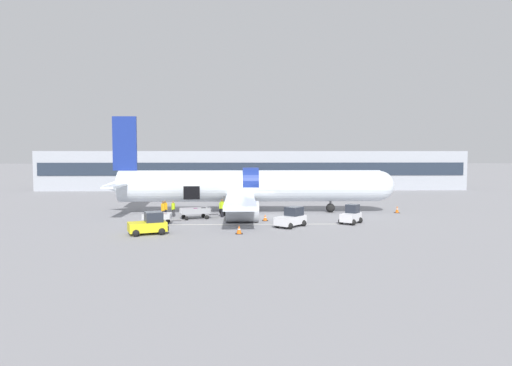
{
  "coord_description": "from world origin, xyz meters",
  "views": [
    {
      "loc": [
        -2.2,
        -46.79,
        6.47
      ],
      "look_at": [
        -0.59,
        1.29,
        3.35
      ],
      "focal_mm": 32.0,
      "sensor_mm": 36.0,
      "label": 1
    }
  ],
  "objects_px": {
    "airplane": "(246,187)",
    "baggage_cart_loading": "(196,213)",
    "ground_crew_loader_a": "(165,209)",
    "ground_crew_supervisor": "(222,208)",
    "baggage_cart_queued": "(158,219)",
    "baggage_tug_lead": "(149,225)",
    "ground_crew_driver": "(163,210)",
    "ground_crew_loader_b": "(173,208)",
    "baggage_tug_rear": "(351,216)",
    "baggage_tug_mid": "(291,218)"
  },
  "relations": [
    {
      "from": "airplane",
      "to": "baggage_cart_loading",
      "type": "bearing_deg",
      "value": -138.0
    },
    {
      "from": "ground_crew_loader_a",
      "to": "ground_crew_supervisor",
      "type": "relative_size",
      "value": 0.94
    },
    {
      "from": "airplane",
      "to": "baggage_cart_queued",
      "type": "xyz_separation_m",
      "value": [
        -8.22,
        -7.99,
        -2.3
      ]
    },
    {
      "from": "baggage_cart_loading",
      "to": "ground_crew_supervisor",
      "type": "height_order",
      "value": "ground_crew_supervisor"
    },
    {
      "from": "baggage_tug_lead",
      "to": "ground_crew_driver",
      "type": "bearing_deg",
      "value": 91.95
    },
    {
      "from": "baggage_cart_loading",
      "to": "ground_crew_loader_a",
      "type": "distance_m",
      "value": 3.41
    },
    {
      "from": "ground_crew_supervisor",
      "to": "baggage_tug_lead",
      "type": "bearing_deg",
      "value": -119.7
    },
    {
      "from": "airplane",
      "to": "ground_crew_loader_b",
      "type": "xyz_separation_m",
      "value": [
        -7.54,
        -2.91,
        -1.98
      ]
    },
    {
      "from": "baggage_tug_lead",
      "to": "baggage_tug_rear",
      "type": "distance_m",
      "value": 18.25
    },
    {
      "from": "baggage_tug_mid",
      "to": "baggage_cart_loading",
      "type": "xyz_separation_m",
      "value": [
        -8.9,
        5.17,
        -0.17
      ]
    },
    {
      "from": "baggage_tug_lead",
      "to": "baggage_tug_mid",
      "type": "relative_size",
      "value": 1.04
    },
    {
      "from": "baggage_tug_rear",
      "to": "ground_crew_driver",
      "type": "distance_m",
      "value": 18.17
    },
    {
      "from": "ground_crew_loader_a",
      "to": "ground_crew_loader_b",
      "type": "distance_m",
      "value": 0.93
    },
    {
      "from": "baggage_cart_queued",
      "to": "baggage_cart_loading",
      "type": "bearing_deg",
      "value": 47.4
    },
    {
      "from": "baggage_tug_rear",
      "to": "baggage_tug_mid",
      "type": "bearing_deg",
      "value": -163.94
    },
    {
      "from": "baggage_cart_queued",
      "to": "ground_crew_loader_a",
      "type": "xyz_separation_m",
      "value": [
        -0.05,
        4.49,
        0.39
      ]
    },
    {
      "from": "baggage_tug_mid",
      "to": "baggage_cart_queued",
      "type": "xyz_separation_m",
      "value": [
        -12.07,
        1.72,
        -0.22
      ]
    },
    {
      "from": "baggage_tug_lead",
      "to": "baggage_cart_loading",
      "type": "relative_size",
      "value": 0.9
    },
    {
      "from": "baggage_tug_rear",
      "to": "baggage_cart_loading",
      "type": "height_order",
      "value": "baggage_tug_rear"
    },
    {
      "from": "ground_crew_loader_b",
      "to": "baggage_tug_lead",
      "type": "bearing_deg",
      "value": -92.53
    },
    {
      "from": "airplane",
      "to": "ground_crew_driver",
      "type": "relative_size",
      "value": 17.75
    },
    {
      "from": "baggage_tug_mid",
      "to": "ground_crew_supervisor",
      "type": "bearing_deg",
      "value": 135.31
    },
    {
      "from": "baggage_tug_rear",
      "to": "baggage_cart_queued",
      "type": "distance_m",
      "value": 17.8
    },
    {
      "from": "airplane",
      "to": "ground_crew_loader_a",
      "type": "height_order",
      "value": "airplane"
    },
    {
      "from": "ground_crew_loader_b",
      "to": "ground_crew_driver",
      "type": "height_order",
      "value": "ground_crew_driver"
    },
    {
      "from": "baggage_tug_mid",
      "to": "baggage_cart_queued",
      "type": "relative_size",
      "value": 0.94
    },
    {
      "from": "airplane",
      "to": "baggage_tug_mid",
      "type": "relative_size",
      "value": 9.69
    },
    {
      "from": "ground_crew_loader_b",
      "to": "ground_crew_loader_a",
      "type": "bearing_deg",
      "value": -141.05
    },
    {
      "from": "baggage_cart_loading",
      "to": "ground_crew_loader_a",
      "type": "xyz_separation_m",
      "value": [
        -3.22,
        1.04,
        0.34
      ]
    },
    {
      "from": "baggage_cart_loading",
      "to": "ground_crew_loader_b",
      "type": "height_order",
      "value": "ground_crew_loader_b"
    },
    {
      "from": "airplane",
      "to": "ground_crew_supervisor",
      "type": "height_order",
      "value": "airplane"
    },
    {
      "from": "baggage_cart_queued",
      "to": "ground_crew_supervisor",
      "type": "relative_size",
      "value": 1.9
    },
    {
      "from": "ground_crew_loader_a",
      "to": "ground_crew_supervisor",
      "type": "bearing_deg",
      "value": 0.96
    },
    {
      "from": "airplane",
      "to": "baggage_tug_lead",
      "type": "bearing_deg",
      "value": -121.58
    },
    {
      "from": "ground_crew_loader_a",
      "to": "baggage_cart_loading",
      "type": "bearing_deg",
      "value": -17.89
    },
    {
      "from": "baggage_cart_queued",
      "to": "ground_crew_loader_b",
      "type": "height_order",
      "value": "ground_crew_loader_b"
    },
    {
      "from": "baggage_tug_mid",
      "to": "baggage_tug_rear",
      "type": "xyz_separation_m",
      "value": [
        5.72,
        1.65,
        -0.02
      ]
    },
    {
      "from": "baggage_tug_lead",
      "to": "baggage_tug_mid",
      "type": "distance_m",
      "value": 12.29
    },
    {
      "from": "baggage_cart_loading",
      "to": "baggage_tug_mid",
      "type": "bearing_deg",
      "value": -30.14
    },
    {
      "from": "airplane",
      "to": "baggage_cart_queued",
      "type": "bearing_deg",
      "value": -135.8
    },
    {
      "from": "baggage_tug_lead",
      "to": "baggage_tug_rear",
      "type": "xyz_separation_m",
      "value": [
        17.57,
        4.94,
        -0.05
      ]
    },
    {
      "from": "baggage_cart_loading",
      "to": "baggage_cart_queued",
      "type": "relative_size",
      "value": 1.09
    },
    {
      "from": "ground_crew_loader_a",
      "to": "ground_crew_loader_b",
      "type": "xyz_separation_m",
      "value": [
        0.72,
        0.58,
        -0.06
      ]
    },
    {
      "from": "ground_crew_loader_b",
      "to": "ground_crew_driver",
      "type": "relative_size",
      "value": 0.89
    },
    {
      "from": "baggage_tug_rear",
      "to": "ground_crew_loader_b",
      "type": "distance_m",
      "value": 17.88
    },
    {
      "from": "baggage_tug_mid",
      "to": "baggage_cart_queued",
      "type": "bearing_deg",
      "value": 171.91
    },
    {
      "from": "baggage_cart_queued",
      "to": "ground_crew_loader_b",
      "type": "distance_m",
      "value": 5.13
    },
    {
      "from": "baggage_tug_rear",
      "to": "ground_crew_supervisor",
      "type": "distance_m",
      "value": 12.96
    },
    {
      "from": "ground_crew_loader_a",
      "to": "ground_crew_supervisor",
      "type": "xyz_separation_m",
      "value": [
        5.75,
        0.1,
        0.06
      ]
    },
    {
      "from": "baggage_tug_lead",
      "to": "baggage_tug_mid",
      "type": "xyz_separation_m",
      "value": [
        11.85,
        3.29,
        -0.02
      ]
    }
  ]
}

